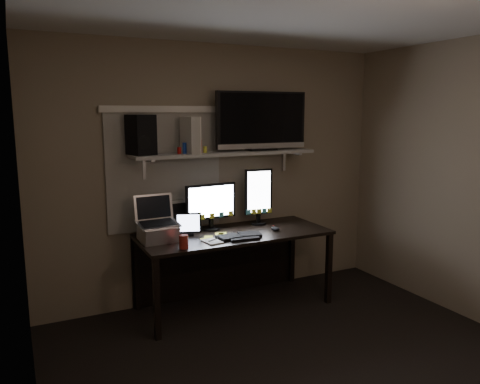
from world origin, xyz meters
TOP-DOWN VIEW (x-y plane):
  - floor at (0.00, 0.00)m, footprint 3.60×3.60m
  - ceiling at (0.00, 0.00)m, footprint 3.60×3.60m
  - back_wall at (0.00, 1.80)m, footprint 3.60×0.00m
  - left_wall at (-1.80, 0.00)m, footprint 0.00×3.60m
  - window_blinds at (-0.55, 1.79)m, footprint 1.10×0.02m
  - desk at (0.00, 1.55)m, footprint 1.80×0.75m
  - wall_shelf at (0.00, 1.62)m, footprint 1.80×0.35m
  - monitor_landscape at (-0.15, 1.62)m, footprint 0.53×0.10m
  - monitor_portrait at (0.37, 1.62)m, footprint 0.29×0.09m
  - keyboard at (-0.03, 1.26)m, footprint 0.43×0.20m
  - mouse at (0.39, 1.32)m, footprint 0.07×0.11m
  - notepad at (-0.31, 1.22)m, footprint 0.16×0.20m
  - tablet at (-0.43, 1.52)m, footprint 0.26×0.17m
  - file_sorter at (-0.49, 1.74)m, footprint 0.24×0.14m
  - laptop at (-0.73, 1.45)m, footprint 0.36×0.30m
  - cup at (-0.60, 1.15)m, footprint 0.08×0.08m
  - sticky_notes at (-0.21, 1.37)m, footprint 0.34×0.25m
  - tv at (0.39, 1.62)m, footprint 0.95×0.19m
  - game_console at (-0.36, 1.60)m, footprint 0.11×0.28m
  - speaker at (-0.80, 1.65)m, footprint 0.24×0.27m
  - bottles at (-0.34, 1.59)m, footprint 0.22×0.08m

SIDE VIEW (x-z plane):
  - floor at x=0.00m, z-range 0.00..0.00m
  - desk at x=0.00m, z-range 0.19..0.92m
  - sticky_notes at x=-0.21m, z-range 0.73..0.73m
  - notepad at x=-0.31m, z-range 0.73..0.74m
  - keyboard at x=-0.03m, z-range 0.73..0.76m
  - mouse at x=0.39m, z-range 0.73..0.77m
  - cup at x=-0.60m, z-range 0.73..0.84m
  - tablet at x=-0.43m, z-range 0.73..0.94m
  - file_sorter at x=-0.49m, z-range 0.73..1.02m
  - laptop at x=-0.73m, z-range 0.73..1.13m
  - monitor_landscape at x=-0.15m, z-range 0.73..1.19m
  - monitor_portrait at x=0.37m, z-range 0.73..1.30m
  - back_wall at x=0.00m, z-range -0.55..3.05m
  - left_wall at x=-1.80m, z-range -0.55..3.05m
  - window_blinds at x=-0.55m, z-range 0.75..1.85m
  - wall_shelf at x=0.00m, z-range 1.45..1.48m
  - bottles at x=-0.34m, z-range 1.48..1.62m
  - game_console at x=-0.36m, z-range 1.48..1.81m
  - speaker at x=-0.80m, z-range 1.48..1.83m
  - tv at x=0.39m, z-range 1.48..2.05m
  - ceiling at x=0.00m, z-range 2.50..2.50m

